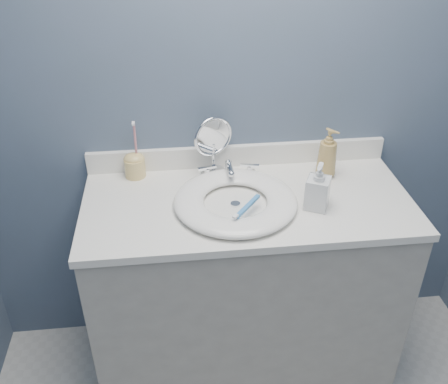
{
  "coord_description": "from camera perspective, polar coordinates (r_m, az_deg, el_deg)",
  "views": [
    {
      "loc": [
        -0.26,
        -0.55,
        1.9
      ],
      "look_at": [
        -0.09,
        0.94,
        0.94
      ],
      "focal_mm": 40.0,
      "sensor_mm": 36.0,
      "label": 1
    }
  ],
  "objects": [
    {
      "name": "soap_bottle_clear",
      "position": [
        1.79,
        10.71,
        0.67
      ],
      "size": [
        0.11,
        0.11,
        0.18
      ],
      "primitive_type": "imported",
      "rotation": [
        0.0,
        0.0,
        -0.46
      ],
      "color": "silver",
      "rests_on": "countertop"
    },
    {
      "name": "basin",
      "position": [
        1.81,
        1.31,
        -1.01
      ],
      "size": [
        0.45,
        0.45,
        0.04
      ],
      "primitive_type": null,
      "color": "white",
      "rests_on": "countertop"
    },
    {
      "name": "toothbrush_holder",
      "position": [
        2.0,
        -10.18,
        3.15
      ],
      "size": [
        0.08,
        0.08,
        0.24
      ],
      "rotation": [
        0.0,
        0.0,
        0.21
      ],
      "color": "#E3C371",
      "rests_on": "countertop"
    },
    {
      "name": "toothbrush_lying",
      "position": [
        1.73,
        2.62,
        -1.74
      ],
      "size": [
        0.12,
        0.15,
        0.02
      ],
      "rotation": [
        0.0,
        0.0,
        0.91
      ],
      "color": "#377FC4",
      "rests_on": "basin"
    },
    {
      "name": "makeup_mirror",
      "position": [
        1.96,
        -1.23,
        5.63
      ],
      "size": [
        0.16,
        0.09,
        0.24
      ],
      "rotation": [
        0.0,
        0.0,
        0.4
      ],
      "color": "silver",
      "rests_on": "countertop"
    },
    {
      "name": "vanity_cabinet",
      "position": [
        2.14,
        2.4,
        -11.11
      ],
      "size": [
        1.2,
        0.55,
        0.85
      ],
      "primitive_type": "cube",
      "color": "#ADAA9E",
      "rests_on": "ground"
    },
    {
      "name": "back_wall",
      "position": [
        1.95,
        1.7,
        11.5
      ],
      "size": [
        2.2,
        0.02,
        2.4
      ],
      "primitive_type": "cube",
      "color": "slate",
      "rests_on": "ground"
    },
    {
      "name": "countertop",
      "position": [
        1.86,
        2.71,
        -1.28
      ],
      "size": [
        1.22,
        0.57,
        0.03
      ],
      "primitive_type": "cube",
      "color": "white",
      "rests_on": "vanity_cabinet"
    },
    {
      "name": "backsplash",
      "position": [
        2.05,
        1.62,
        4.2
      ],
      "size": [
        1.22,
        0.02,
        0.09
      ],
      "primitive_type": "cube",
      "color": "white",
      "rests_on": "countertop"
    },
    {
      "name": "faucet",
      "position": [
        1.97,
        0.56,
        2.36
      ],
      "size": [
        0.25,
        0.13,
        0.07
      ],
      "color": "silver",
      "rests_on": "countertop"
    },
    {
      "name": "drain",
      "position": [
        1.82,
        1.31,
        -1.4
      ],
      "size": [
        0.04,
        0.04,
        0.01
      ],
      "primitive_type": "cylinder",
      "color": "silver",
      "rests_on": "countertop"
    },
    {
      "name": "soap_bottle_amber",
      "position": [
        1.99,
        11.75,
        4.36
      ],
      "size": [
        0.11,
        0.11,
        0.2
      ],
      "primitive_type": "imported",
      "rotation": [
        0.0,
        0.0,
        0.67
      ],
      "color": "#AB8C4D",
      "rests_on": "countertop"
    }
  ]
}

